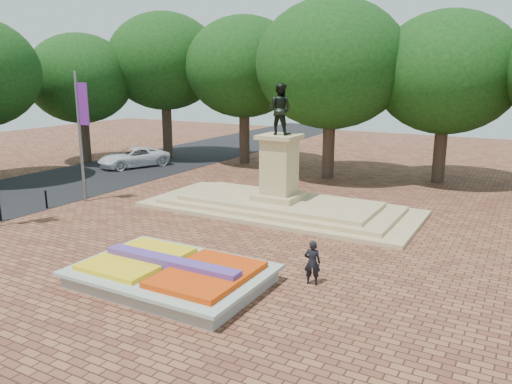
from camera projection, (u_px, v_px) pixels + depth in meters
The scene contains 7 objects.
ground at pixel (184, 260), 18.85m from camera, with size 90.00×90.00×0.00m, color brown.
asphalt_street at pixel (35, 189), 30.21m from camera, with size 9.00×90.00×0.02m, color black.
flower_bed at pixel (172, 274), 16.58m from camera, with size 6.30×4.30×0.91m.
monument at pixel (279, 194), 25.44m from camera, with size 14.00×6.00×6.40m.
tree_row_back at pixel (384, 76), 31.49m from camera, with size 44.80×8.80×10.43m.
van at pixel (134, 157), 37.36m from camera, with size 2.41×5.23×1.45m, color silver.
pedestrian at pixel (312, 262), 16.52m from camera, with size 0.55×0.36×1.52m, color black.
Camera 1 is at (11.03, -14.17, 6.87)m, focal length 35.00 mm.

